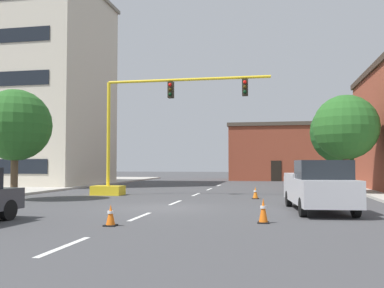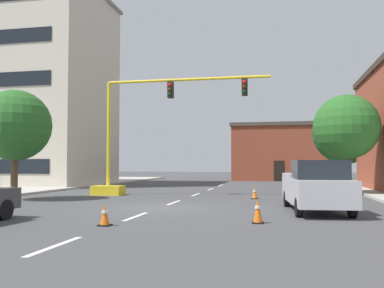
# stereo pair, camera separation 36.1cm
# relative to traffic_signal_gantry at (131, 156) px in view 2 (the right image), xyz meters

# --- Properties ---
(ground_plane) EXTENTS (160.00, 160.00, 0.00)m
(ground_plane) POSITION_rel_traffic_signal_gantry_xyz_m (3.65, -6.61, -2.33)
(ground_plane) COLOR #424244
(sidewalk_left) EXTENTS (6.00, 56.00, 0.14)m
(sidewalk_left) POSITION_rel_traffic_signal_gantry_xyz_m (-9.08, 1.39, -2.26)
(sidewalk_left) COLOR #B2ADA3
(sidewalk_left) RESTS_ON ground_plane
(lane_stripe_seg_1) EXTENTS (0.16, 2.40, 0.01)m
(lane_stripe_seg_1) POSITION_rel_traffic_signal_gantry_xyz_m (3.65, -15.11, -2.32)
(lane_stripe_seg_1) COLOR silver
(lane_stripe_seg_1) RESTS_ON ground_plane
(lane_stripe_seg_2) EXTENTS (0.16, 2.40, 0.01)m
(lane_stripe_seg_2) POSITION_rel_traffic_signal_gantry_xyz_m (3.65, -9.61, -2.32)
(lane_stripe_seg_2) COLOR silver
(lane_stripe_seg_2) RESTS_ON ground_plane
(lane_stripe_seg_3) EXTENTS (0.16, 2.40, 0.01)m
(lane_stripe_seg_3) POSITION_rel_traffic_signal_gantry_xyz_m (3.65, -4.11, -2.32)
(lane_stripe_seg_3) COLOR silver
(lane_stripe_seg_3) RESTS_ON ground_plane
(lane_stripe_seg_4) EXTENTS (0.16, 2.40, 0.01)m
(lane_stripe_seg_4) POSITION_rel_traffic_signal_gantry_xyz_m (3.65, 1.39, -2.32)
(lane_stripe_seg_4) COLOR silver
(lane_stripe_seg_4) RESTS_ON ground_plane
(lane_stripe_seg_5) EXTENTS (0.16, 2.40, 0.01)m
(lane_stripe_seg_5) POSITION_rel_traffic_signal_gantry_xyz_m (3.65, 6.89, -2.32)
(lane_stripe_seg_5) COLOR silver
(lane_stripe_seg_5) RESTS_ON ground_plane
(lane_stripe_seg_6) EXTENTS (0.16, 2.40, 0.01)m
(lane_stripe_seg_6) POSITION_rel_traffic_signal_gantry_xyz_m (3.65, 12.39, -2.32)
(lane_stripe_seg_6) COLOR silver
(lane_stripe_seg_6) RESTS_ON ground_plane
(building_tall_left) EXTENTS (15.91, 10.77, 16.92)m
(building_tall_left) POSITION_rel_traffic_signal_gantry_xyz_m (-14.44, 9.98, 6.14)
(building_tall_left) COLOR beige
(building_tall_left) RESTS_ON ground_plane
(building_brick_center) EXTENTS (10.52, 7.85, 6.37)m
(building_brick_center) POSITION_rel_traffic_signal_gantry_xyz_m (8.55, 26.18, 0.87)
(building_brick_center) COLOR brown
(building_brick_center) RESTS_ON ground_plane
(traffic_signal_gantry) EXTENTS (10.50, 1.20, 6.83)m
(traffic_signal_gantry) POSITION_rel_traffic_signal_gantry_xyz_m (0.00, 0.00, 0.00)
(traffic_signal_gantry) COLOR yellow
(traffic_signal_gantry) RESTS_ON ground_plane
(tree_left_near) EXTENTS (3.69, 3.69, 5.70)m
(tree_left_near) POSITION_rel_traffic_signal_gantry_xyz_m (-4.79, -4.28, 1.51)
(tree_left_near) COLOR brown
(tree_left_near) RESTS_ON ground_plane
(tree_right_mid) EXTENTS (3.86, 3.86, 5.98)m
(tree_right_mid) POSITION_rel_traffic_signal_gantry_xyz_m (12.53, 2.58, 1.70)
(tree_right_mid) COLOR brown
(tree_right_mid) RESTS_ON ground_plane
(tree_right_far) EXTENTS (5.47, 5.47, 7.31)m
(tree_right_far) POSITION_rel_traffic_signal_gantry_xyz_m (14.13, 14.39, 2.24)
(tree_right_far) COLOR brown
(tree_right_far) RESTS_ON ground_plane
(pickup_truck_silver) EXTENTS (2.51, 5.57, 1.99)m
(pickup_truck_silver) POSITION_rel_traffic_signal_gantry_xyz_m (10.00, -6.77, -1.35)
(pickup_truck_silver) COLOR #BCBCC1
(pickup_truck_silver) RESTS_ON ground_plane
(traffic_cone_roadside_a) EXTENTS (0.36, 0.36, 0.64)m
(traffic_cone_roadside_a) POSITION_rel_traffic_signal_gantry_xyz_m (7.32, -1.16, -2.02)
(traffic_cone_roadside_a) COLOR black
(traffic_cone_roadside_a) RESTS_ON ground_plane
(traffic_cone_roadside_b) EXTENTS (0.36, 0.36, 0.64)m
(traffic_cone_roadside_b) POSITION_rel_traffic_signal_gantry_xyz_m (3.48, -11.93, -2.02)
(traffic_cone_roadside_b) COLOR black
(traffic_cone_roadside_b) RESTS_ON ground_plane
(traffic_cone_roadside_c) EXTENTS (0.36, 0.36, 0.78)m
(traffic_cone_roadside_c) POSITION_rel_traffic_signal_gantry_xyz_m (7.95, -10.46, -1.94)
(traffic_cone_roadside_c) COLOR black
(traffic_cone_roadside_c) RESTS_ON ground_plane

